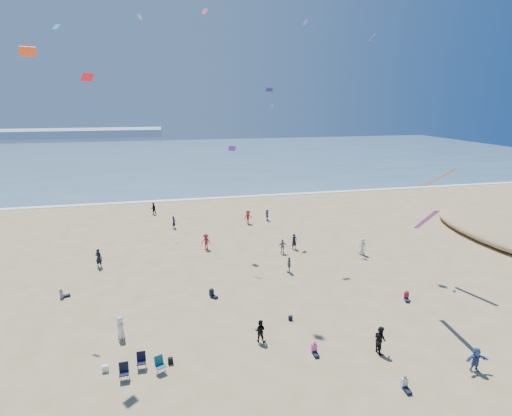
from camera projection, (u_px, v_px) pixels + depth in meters
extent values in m
plane|color=tan|center=(253.00, 400.00, 20.99)|extent=(220.00, 220.00, 0.00)
cube|color=#476B84|center=(179.00, 157.00, 110.42)|extent=(220.00, 100.00, 0.06)
cube|color=white|center=(192.00, 199.00, 63.34)|extent=(220.00, 1.20, 0.08)
cube|color=#7A8EA8|center=(27.00, 134.00, 167.78)|extent=(110.00, 20.00, 3.20)
ellipsoid|color=tan|center=(512.00, 234.00, 45.03)|extent=(10.00, 22.00, 2.20)
imported|color=#38509A|center=(267.00, 215.00, 52.22)|extent=(0.62, 1.40, 1.46)
imported|color=black|center=(380.00, 339.00, 24.75)|extent=(0.71, 0.89, 1.77)
imported|color=gray|center=(283.00, 246.00, 40.86)|extent=(0.93, 0.47, 1.53)
imported|color=black|center=(153.00, 209.00, 54.94)|extent=(0.95, 0.83, 1.65)
imported|color=maroon|center=(206.00, 242.00, 42.04)|extent=(1.24, 1.14, 1.68)
imported|color=silver|center=(362.00, 247.00, 40.54)|extent=(0.88, 1.00, 1.73)
imported|color=black|center=(260.00, 331.00, 25.90)|extent=(0.92, 0.83, 1.53)
imported|color=#354D91|center=(476.00, 360.00, 23.05)|extent=(1.42, 0.57, 1.49)
imported|color=#A21B17|center=(248.00, 217.00, 50.81)|extent=(1.21, 0.85, 1.71)
imported|color=white|center=(121.00, 328.00, 26.21)|extent=(0.74, 0.90, 1.59)
imported|color=black|center=(99.00, 258.00, 37.48)|extent=(0.78, 0.64, 1.82)
imported|color=black|center=(174.00, 222.00, 48.95)|extent=(0.61, 0.67, 1.54)
imported|color=slate|center=(289.00, 265.00, 36.33)|extent=(0.59, 0.95, 1.51)
imported|color=black|center=(294.00, 242.00, 42.05)|extent=(0.69, 0.54, 1.68)
cube|color=white|center=(105.00, 368.00, 23.12)|extent=(0.35, 0.20, 0.40)
cube|color=black|center=(170.00, 361.00, 23.83)|extent=(0.30, 0.22, 0.38)
cube|color=black|center=(290.00, 318.00, 28.55)|extent=(0.28, 0.18, 0.34)
cube|color=#65248A|center=(232.00, 148.00, 37.66)|extent=(0.72, 0.73, 0.44)
cube|color=#FD4616|center=(28.00, 52.00, 21.93)|extent=(0.90, 0.63, 0.49)
cube|color=white|center=(372.00, 37.00, 38.06)|extent=(0.68, 0.73, 0.57)
cube|color=#267BCC|center=(272.00, 106.00, 44.40)|extent=(0.66, 0.61, 0.39)
cube|color=green|center=(392.00, 75.00, 36.49)|extent=(0.59, 0.62, 0.51)
cube|color=silver|center=(140.00, 17.00, 49.14)|extent=(0.63, 0.68, 0.65)
cube|color=red|center=(87.00, 77.00, 24.24)|extent=(0.83, 0.82, 0.48)
cube|color=#5B2EA0|center=(305.00, 22.00, 44.36)|extent=(0.60, 0.69, 0.59)
cube|color=#4C2C93|center=(269.00, 90.00, 49.57)|extent=(0.85, 0.34, 0.46)
cube|color=#29CEE5|center=(56.00, 27.00, 28.77)|extent=(0.63, 0.59, 0.37)
cube|color=#FF64BB|center=(205.00, 11.00, 43.07)|extent=(0.71, 0.73, 0.47)
cube|color=#74269A|center=(426.00, 220.00, 28.04)|extent=(0.35, 3.14, 2.21)
cube|color=orange|center=(440.00, 178.00, 33.89)|extent=(0.35, 2.64, 1.87)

